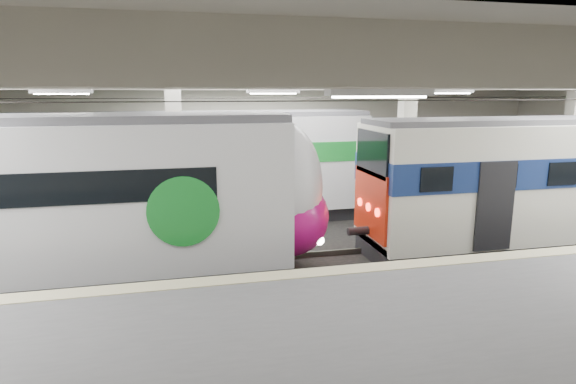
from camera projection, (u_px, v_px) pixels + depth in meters
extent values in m
cube|color=black|center=(288.00, 269.00, 13.81)|extent=(36.00, 24.00, 0.10)
cube|color=silver|center=(288.00, 68.00, 12.65)|extent=(36.00, 24.00, 0.20)
cube|color=beige|center=(241.00, 138.00, 22.76)|extent=(30.00, 0.10, 5.50)
cube|color=#59595C|center=(382.00, 381.00, 7.48)|extent=(30.00, 7.00, 1.10)
cube|color=beige|center=(321.00, 272.00, 10.47)|extent=(30.00, 0.50, 0.02)
cube|color=beige|center=(176.00, 161.00, 15.43)|extent=(0.50, 0.50, 5.50)
cube|color=beige|center=(405.00, 154.00, 17.19)|extent=(0.50, 0.50, 5.50)
cube|color=beige|center=(570.00, 149.00, 18.73)|extent=(0.50, 0.50, 5.50)
cube|color=beige|center=(288.00, 80.00, 12.71)|extent=(30.00, 18.00, 0.50)
cube|color=#59544C|center=(288.00, 265.00, 13.78)|extent=(30.00, 1.52, 0.16)
cube|color=#59544C|center=(257.00, 217.00, 19.02)|extent=(30.00, 1.52, 0.16)
cylinder|color=black|center=(288.00, 101.00, 12.82)|extent=(30.00, 0.03, 0.03)
cylinder|color=black|center=(255.00, 98.00, 18.07)|extent=(30.00, 0.03, 0.03)
cube|color=white|center=(308.00, 93.00, 10.87)|extent=(26.00, 8.40, 0.12)
cube|color=silver|center=(40.00, 199.00, 11.92)|extent=(12.34, 2.75, 3.70)
ellipsoid|color=silver|center=(283.00, 188.00, 13.28)|extent=(2.18, 2.70, 3.63)
ellipsoid|color=#B40F6B|center=(287.00, 216.00, 13.47)|extent=(2.32, 2.75, 2.22)
cylinder|color=#18852A|center=(183.00, 212.00, 11.38)|extent=(1.71, 0.06, 1.71)
cube|color=#4C4C51|center=(31.00, 119.00, 11.52)|extent=(12.34, 2.26, 0.20)
cube|color=black|center=(48.00, 275.00, 12.33)|extent=(12.34, 1.93, 0.70)
cube|color=silver|center=(554.00, 178.00, 15.23)|extent=(12.31, 2.70, 3.50)
cube|color=navy|center=(555.00, 165.00, 15.15)|extent=(12.35, 2.76, 0.85)
cube|color=#B8230C|center=(370.00, 203.00, 13.97)|extent=(0.08, 2.29, 1.93)
cube|color=black|center=(372.00, 153.00, 13.67)|extent=(0.08, 2.16, 1.26)
cube|color=#4C4C51|center=(560.00, 120.00, 14.85)|extent=(12.31, 2.10, 0.16)
cube|color=black|center=(547.00, 236.00, 15.63)|extent=(12.31, 1.89, 0.70)
cube|color=silver|center=(196.00, 164.00, 18.07)|extent=(13.11, 2.99, 3.54)
cube|color=#18852A|center=(195.00, 152.00, 17.97)|extent=(13.15, 3.04, 0.75)
cube|color=#4C4C51|center=(194.00, 114.00, 17.68)|extent=(13.10, 2.52, 0.16)
cube|color=black|center=(198.00, 215.00, 18.47)|extent=(13.10, 2.71, 0.60)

